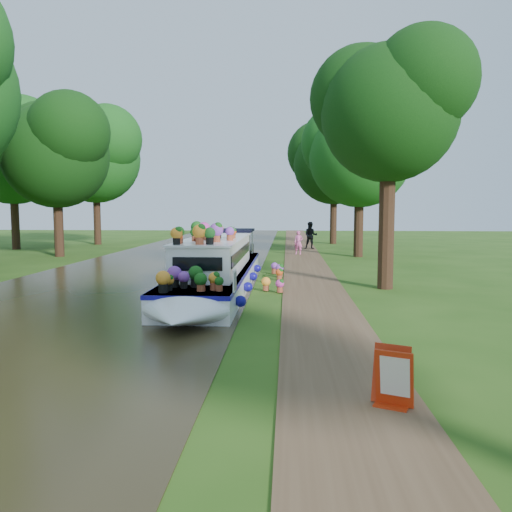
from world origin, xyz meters
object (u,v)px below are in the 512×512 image
(sandwich_board, at_px, (393,380))
(pedestrian_dark, at_px, (311,235))
(second_boat, at_px, (237,249))
(plant_boat, at_px, (215,268))
(pedestrian_pink, at_px, (298,243))

(sandwich_board, distance_m, pedestrian_dark, 28.26)
(second_boat, xyz_separation_m, sandwich_board, (4.54, -22.60, -0.07))
(second_boat, bearing_deg, plant_boat, -89.81)
(sandwich_board, height_order, pedestrian_dark, pedestrian_dark)
(plant_boat, xyz_separation_m, pedestrian_dark, (4.15, 18.33, 0.14))
(second_boat, height_order, pedestrian_pink, pedestrian_pink)
(pedestrian_pink, xyz_separation_m, pedestrian_dark, (0.96, 4.20, 0.22))
(plant_boat, bearing_deg, pedestrian_dark, 77.25)
(second_boat, distance_m, sandwich_board, 23.05)
(plant_boat, height_order, pedestrian_pink, plant_boat)
(plant_boat, bearing_deg, pedestrian_pink, 77.28)
(plant_boat, height_order, pedestrian_dark, plant_boat)
(pedestrian_pink, relative_size, pedestrian_dark, 0.77)
(plant_boat, relative_size, second_boat, 2.17)
(pedestrian_dark, bearing_deg, plant_boat, -98.12)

